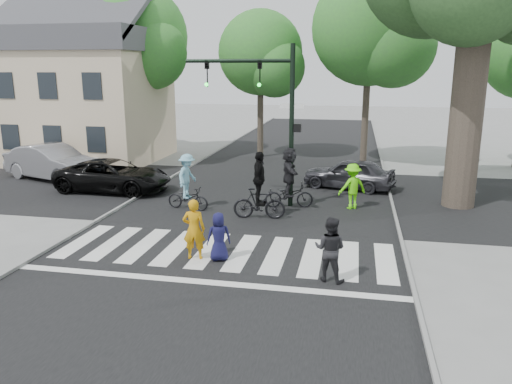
{
  "coord_description": "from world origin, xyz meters",
  "views": [
    {
      "loc": [
        3.53,
        -12.13,
        5.13
      ],
      "look_at": [
        0.5,
        3.0,
        1.3
      ],
      "focal_mm": 35.0,
      "sensor_mm": 36.0,
      "label": 1
    }
  ],
  "objects_px": {
    "traffic_signal": "(269,103)",
    "car_silver": "(52,162)",
    "car_suv": "(113,176)",
    "pedestrian_adult": "(330,249)",
    "cyclist_right": "(289,181)",
    "cyclist_left": "(188,186)",
    "car_grey": "(349,174)",
    "pedestrian_woman": "(194,229)",
    "pedestrian_child": "(219,237)",
    "cyclist_mid": "(259,192)"
  },
  "relations": [
    {
      "from": "cyclist_left",
      "to": "cyclist_right",
      "type": "bearing_deg",
      "value": 15.28
    },
    {
      "from": "traffic_signal",
      "to": "pedestrian_child",
      "type": "bearing_deg",
      "value": -93.37
    },
    {
      "from": "pedestrian_adult",
      "to": "car_grey",
      "type": "xyz_separation_m",
      "value": [
        0.28,
        10.05,
        -0.15
      ]
    },
    {
      "from": "cyclist_right",
      "to": "car_suv",
      "type": "xyz_separation_m",
      "value": [
        -7.71,
        1.1,
        -0.35
      ]
    },
    {
      "from": "pedestrian_child",
      "to": "car_grey",
      "type": "height_order",
      "value": "pedestrian_child"
    },
    {
      "from": "pedestrian_child",
      "to": "pedestrian_adult",
      "type": "relative_size",
      "value": 0.82
    },
    {
      "from": "pedestrian_woman",
      "to": "car_suv",
      "type": "xyz_separation_m",
      "value": [
        -5.85,
        6.82,
        -0.17
      ]
    },
    {
      "from": "car_suv",
      "to": "car_silver",
      "type": "distance_m",
      "value": 4.23
    },
    {
      "from": "traffic_signal",
      "to": "car_silver",
      "type": "height_order",
      "value": "traffic_signal"
    },
    {
      "from": "pedestrian_adult",
      "to": "cyclist_right",
      "type": "xyz_separation_m",
      "value": [
        -1.88,
        6.48,
        0.2
      ]
    },
    {
      "from": "cyclist_left",
      "to": "car_suv",
      "type": "height_order",
      "value": "cyclist_left"
    },
    {
      "from": "cyclist_mid",
      "to": "pedestrian_adult",
      "type": "bearing_deg",
      "value": -60.75
    },
    {
      "from": "pedestrian_adult",
      "to": "cyclist_mid",
      "type": "distance_m",
      "value": 5.54
    },
    {
      "from": "cyclist_right",
      "to": "traffic_signal",
      "type": "bearing_deg",
      "value": 166.58
    },
    {
      "from": "cyclist_mid",
      "to": "car_silver",
      "type": "height_order",
      "value": "cyclist_mid"
    },
    {
      "from": "car_grey",
      "to": "cyclist_left",
      "type": "bearing_deg",
      "value": -36.8
    },
    {
      "from": "cyclist_right",
      "to": "pedestrian_woman",
      "type": "bearing_deg",
      "value": -108.03
    },
    {
      "from": "pedestrian_woman",
      "to": "pedestrian_child",
      "type": "xyz_separation_m",
      "value": [
        0.7,
        0.01,
        -0.17
      ]
    },
    {
      "from": "pedestrian_adult",
      "to": "cyclist_right",
      "type": "distance_m",
      "value": 6.74
    },
    {
      "from": "cyclist_mid",
      "to": "cyclist_right",
      "type": "distance_m",
      "value": 1.84
    },
    {
      "from": "car_suv",
      "to": "pedestrian_child",
      "type": "bearing_deg",
      "value": -133.92
    },
    {
      "from": "cyclist_right",
      "to": "pedestrian_adult",
      "type": "bearing_deg",
      "value": -73.85
    },
    {
      "from": "pedestrian_adult",
      "to": "car_silver",
      "type": "xyz_separation_m",
      "value": [
        -13.51,
        9.16,
        0.01
      ]
    },
    {
      "from": "cyclist_right",
      "to": "car_suv",
      "type": "height_order",
      "value": "cyclist_right"
    },
    {
      "from": "car_suv",
      "to": "car_silver",
      "type": "xyz_separation_m",
      "value": [
        -3.92,
        1.59,
        0.15
      ]
    },
    {
      "from": "traffic_signal",
      "to": "cyclist_left",
      "type": "distance_m",
      "value": 4.3
    },
    {
      "from": "pedestrian_woman",
      "to": "car_grey",
      "type": "relative_size",
      "value": 0.43
    },
    {
      "from": "cyclist_left",
      "to": "cyclist_right",
      "type": "height_order",
      "value": "cyclist_right"
    },
    {
      "from": "pedestrian_woman",
      "to": "car_grey",
      "type": "distance_m",
      "value": 10.13
    },
    {
      "from": "pedestrian_child",
      "to": "cyclist_mid",
      "type": "height_order",
      "value": "cyclist_mid"
    },
    {
      "from": "pedestrian_woman",
      "to": "cyclist_mid",
      "type": "bearing_deg",
      "value": -112.95
    },
    {
      "from": "cyclist_mid",
      "to": "car_grey",
      "type": "bearing_deg",
      "value": 60.24
    },
    {
      "from": "pedestrian_adult",
      "to": "cyclist_right",
      "type": "bearing_deg",
      "value": -60.65
    },
    {
      "from": "pedestrian_adult",
      "to": "cyclist_right",
      "type": "height_order",
      "value": "cyclist_right"
    },
    {
      "from": "pedestrian_adult",
      "to": "cyclist_left",
      "type": "height_order",
      "value": "cyclist_left"
    },
    {
      "from": "pedestrian_woman",
      "to": "cyclist_left",
      "type": "xyz_separation_m",
      "value": [
        -1.8,
        4.72,
        0.06
      ]
    },
    {
      "from": "pedestrian_child",
      "to": "car_silver",
      "type": "distance_m",
      "value": 13.42
    },
    {
      "from": "car_silver",
      "to": "cyclist_left",
      "type": "bearing_deg",
      "value": -96.28
    },
    {
      "from": "cyclist_left",
      "to": "car_grey",
      "type": "height_order",
      "value": "cyclist_left"
    },
    {
      "from": "car_silver",
      "to": "car_grey",
      "type": "relative_size",
      "value": 1.28
    },
    {
      "from": "cyclist_left",
      "to": "cyclist_right",
      "type": "distance_m",
      "value": 3.8
    },
    {
      "from": "traffic_signal",
      "to": "car_grey",
      "type": "relative_size",
      "value": 1.53
    },
    {
      "from": "cyclist_right",
      "to": "car_silver",
      "type": "bearing_deg",
      "value": 166.98
    },
    {
      "from": "pedestrian_child",
      "to": "car_suv",
      "type": "xyz_separation_m",
      "value": [
        -6.55,
        6.81,
        0.0
      ]
    },
    {
      "from": "cyclist_left",
      "to": "cyclist_right",
      "type": "relative_size",
      "value": 0.91
    },
    {
      "from": "cyclist_mid",
      "to": "car_grey",
      "type": "height_order",
      "value": "cyclist_mid"
    },
    {
      "from": "pedestrian_woman",
      "to": "pedestrian_child",
      "type": "bearing_deg",
      "value": 172.21
    },
    {
      "from": "cyclist_mid",
      "to": "car_grey",
      "type": "relative_size",
      "value": 0.61
    },
    {
      "from": "cyclist_right",
      "to": "car_grey",
      "type": "bearing_deg",
      "value": 58.89
    },
    {
      "from": "pedestrian_woman",
      "to": "car_silver",
      "type": "bearing_deg",
      "value": -49.43
    }
  ]
}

